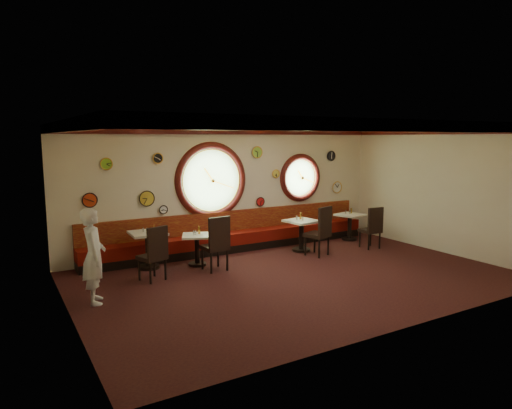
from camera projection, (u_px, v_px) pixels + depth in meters
name	position (u px, v px, depth m)	size (l,w,h in m)	color
floor	(297.00, 277.00, 9.69)	(9.00, 6.00, 0.00)	black
ceiling	(299.00, 125.00, 9.23)	(9.00, 6.00, 0.02)	gold
wall_back	(232.00, 189.00, 12.03)	(9.00, 0.02, 3.20)	beige
wall_front	(413.00, 227.00, 6.90)	(9.00, 0.02, 3.20)	beige
wall_left	(66.00, 223.00, 7.22)	(0.02, 6.00, 3.20)	beige
wall_right	(441.00, 190.00, 11.70)	(0.02, 6.00, 3.20)	beige
molding_back	(232.00, 131.00, 11.76)	(9.00, 0.10, 0.18)	#3E0D0B
molding_front	(416.00, 126.00, 6.72)	(9.00, 0.10, 0.18)	#3E0D0B
molding_left	(63.00, 126.00, 7.02)	(0.10, 6.00, 0.18)	#3E0D0B
molding_right	(443.00, 131.00, 11.46)	(0.10, 6.00, 0.18)	#3E0D0B
banquette_base	(237.00, 246.00, 12.00)	(8.00, 0.55, 0.20)	black
banquette_seat	(237.00, 237.00, 11.97)	(8.00, 0.55, 0.30)	#5E0C08
banquette_back	(233.00, 221.00, 12.10)	(8.00, 0.10, 0.55)	#60070D
porthole_left_glass	(211.00, 180.00, 11.69)	(1.66, 1.66, 0.02)	#83B26B
porthole_left_frame	(211.00, 181.00, 11.67)	(1.98, 1.98, 0.18)	#3E0D0B
porthole_left_ring	(212.00, 181.00, 11.65)	(1.61, 1.61, 0.03)	gold
porthole_right_glass	(300.00, 178.00, 13.09)	(1.10, 1.10, 0.02)	#83B26B
porthole_right_frame	(300.00, 178.00, 13.08)	(1.38, 1.38, 0.18)	#3E0D0B
porthole_right_ring	(301.00, 178.00, 13.05)	(1.09, 1.09, 0.03)	gold
wall_clock_0	(257.00, 152.00, 12.23)	(0.30, 0.30, 0.03)	#8CCC3F
wall_clock_1	(163.00, 210.00, 11.10)	(0.20, 0.20, 0.03)	white
wall_clock_2	(260.00, 202.00, 12.47)	(0.24, 0.24, 0.03)	red
wall_clock_3	(147.00, 199.00, 10.86)	(0.36, 0.36, 0.03)	gold
wall_clock_4	(106.00, 164.00, 10.29)	(0.26, 0.26, 0.03)	#79B925
wall_clock_5	(158.00, 158.00, 10.87)	(0.24, 0.24, 0.03)	black
wall_clock_6	(90.00, 200.00, 10.20)	(0.32, 0.32, 0.03)	red
wall_clock_7	(331.00, 156.00, 13.52)	(0.28, 0.28, 0.03)	black
wall_clock_8	(337.00, 187.00, 13.78)	(0.34, 0.34, 0.03)	silver
wall_clock_9	(276.00, 174.00, 12.61)	(0.22, 0.22, 0.03)	#DACE48
table_a	(148.00, 245.00, 10.27)	(0.80, 0.80, 0.84)	black
table_b	(197.00, 246.00, 10.53)	(0.86, 0.86, 0.72)	black
table_c	(301.00, 232.00, 11.85)	(0.85, 0.85, 0.82)	black
table_d	(350.00, 224.00, 13.16)	(0.86, 0.86, 0.76)	black
chair_a	(155.00, 250.00, 9.33)	(0.61, 0.61, 0.71)	black
chair_b	(217.00, 240.00, 10.03)	(0.56, 0.56, 0.76)	black
chair_c	(321.00, 228.00, 11.32)	(0.66, 0.66, 0.78)	black
chair_d	(373.00, 225.00, 12.09)	(0.51, 0.51, 0.70)	black
condiment_a_salt	(143.00, 230.00, 10.22)	(0.03, 0.03, 0.09)	#BABABF
condiment_b_salt	(194.00, 233.00, 10.44)	(0.04, 0.04, 0.11)	silver
condiment_c_salt	(297.00, 218.00, 11.84)	(0.04, 0.04, 0.10)	silver
condiment_d_salt	(346.00, 212.00, 13.14)	(0.04, 0.04, 0.11)	silver
condiment_a_pepper	(147.00, 230.00, 10.13)	(0.04, 0.04, 0.11)	silver
condiment_b_pepper	(195.00, 233.00, 10.49)	(0.04, 0.04, 0.10)	silver
condiment_c_pepper	(303.00, 219.00, 11.74)	(0.03, 0.03, 0.09)	#BABBBF
condiment_d_pepper	(350.00, 212.00, 13.12)	(0.04, 0.04, 0.11)	#B9B9BD
condiment_a_bottle	(154.00, 228.00, 10.33)	(0.04, 0.04, 0.14)	orange
condiment_b_bottle	(199.00, 230.00, 10.59)	(0.06, 0.06, 0.18)	gold
condiment_c_bottle	(300.00, 216.00, 11.92)	(0.05, 0.05, 0.18)	gold
condiment_d_bottle	(351.00, 211.00, 13.21)	(0.05, 0.05, 0.15)	gold
waiter	(94.00, 256.00, 8.08)	(0.63, 0.41, 1.72)	white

